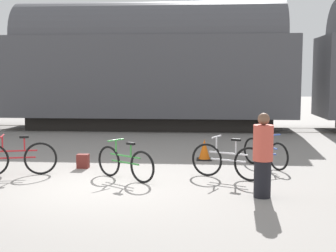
# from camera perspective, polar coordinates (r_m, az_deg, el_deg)

# --- Properties ---
(ground_plane) EXTENTS (80.00, 80.00, 0.00)m
(ground_plane) POSITION_cam_1_polar(r_m,az_deg,el_deg) (9.63, -9.54, -7.32)
(ground_plane) COLOR gray
(freight_train) EXTENTS (37.31, 2.95, 5.18)m
(freight_train) POSITION_cam_1_polar(r_m,az_deg,el_deg) (19.42, -2.26, 7.64)
(freight_train) COLOR black
(freight_train) RESTS_ON ground_plane
(rail_near) EXTENTS (49.31, 0.07, 0.01)m
(rail_near) POSITION_cam_1_polar(r_m,az_deg,el_deg) (18.84, -2.49, -0.56)
(rail_near) COLOR #4C4238
(rail_near) RESTS_ON ground_plane
(rail_far) EXTENTS (49.31, 0.07, 0.01)m
(rail_far) POSITION_cam_1_polar(r_m,az_deg,el_deg) (20.25, -1.99, -0.08)
(rail_far) COLOR #4C4238
(rail_far) RESTS_ON ground_plane
(bicycle_green) EXTENTS (1.41, 1.04, 0.85)m
(bicycle_green) POSITION_cam_1_polar(r_m,az_deg,el_deg) (10.11, -5.26, -4.51)
(bicycle_green) COLOR black
(bicycle_green) RESTS_ON ground_plane
(bicycle_blue) EXTENTS (0.94, 1.38, 0.84)m
(bicycle_blue) POSITION_cam_1_polar(r_m,az_deg,el_deg) (11.66, 11.75, -3.19)
(bicycle_blue) COLOR black
(bicycle_blue) RESTS_ON ground_plane
(bicycle_silver) EXTENTS (1.60, 0.80, 0.92)m
(bicycle_silver) POSITION_cam_1_polar(r_m,az_deg,el_deg) (10.24, 7.32, -4.25)
(bicycle_silver) COLOR black
(bicycle_silver) RESTS_ON ground_plane
(bicycle_maroon) EXTENTS (1.73, 0.56, 0.92)m
(bicycle_maroon) POSITION_cam_1_polar(r_m,az_deg,el_deg) (11.00, -18.00, -3.77)
(bicycle_maroon) COLOR black
(bicycle_maroon) RESTS_ON ground_plane
(person_in_red) EXTENTS (0.37, 0.37, 1.56)m
(person_in_red) POSITION_cam_1_polar(r_m,az_deg,el_deg) (8.73, 11.49, -3.61)
(person_in_red) COLOR black
(person_in_red) RESTS_ON ground_plane
(backpack) EXTENTS (0.28, 0.20, 0.34)m
(backpack) POSITION_cam_1_polar(r_m,az_deg,el_deg) (11.51, -10.32, -4.24)
(backpack) COLOR maroon
(backpack) RESTS_ON ground_plane
(traffic_cone) EXTENTS (0.40, 0.40, 0.55)m
(traffic_cone) POSITION_cam_1_polar(r_m,az_deg,el_deg) (12.43, 4.45, -2.98)
(traffic_cone) COLOR black
(traffic_cone) RESTS_ON ground_plane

